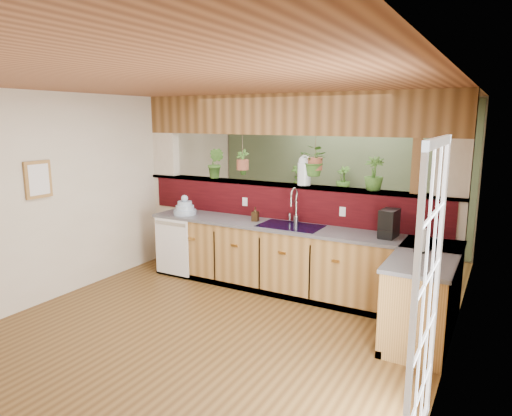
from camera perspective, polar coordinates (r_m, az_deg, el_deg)
The scene contains 28 objects.
ground at distance 5.52m, azimuth -2.58°, elevation -13.15°, with size 4.60×7.00×0.01m, color brown.
ceiling at distance 5.05m, azimuth -2.85°, elevation 14.86°, with size 4.60×7.00×0.01m, color brown.
wall_back at distance 8.28m, azimuth 10.17°, elevation 4.22°, with size 4.60×0.02×2.60m, color beige.
wall_left at distance 6.62m, azimuth -19.92°, elevation 2.03°, with size 0.02×7.00×2.60m, color beige.
wall_right at distance 4.40m, azimuth 23.70°, elevation -2.57°, with size 0.02×7.00×2.60m, color beige.
pass_through_partition at distance 6.30m, azimuth 3.98°, elevation 1.24°, with size 4.60×0.21×2.60m.
pass_through_ledge at distance 6.29m, azimuth 3.77°, elevation 2.87°, with size 4.60×0.21×0.04m, color brown.
header_beam at distance 6.22m, azimuth 3.89°, elevation 11.61°, with size 4.60×0.15×0.55m, color brown.
sage_backwall at distance 8.26m, azimuth 10.12°, elevation 4.21°, with size 4.55×0.02×2.55m, color #526343.
countertop at distance 5.76m, azimuth 9.19°, elevation -7.48°, with size 4.14×1.52×0.90m.
dishwasher at distance 6.69m, azimuth -10.49°, elevation -4.79°, with size 0.58×0.03×0.82m.
navy_sink at distance 5.96m, azimuth 4.33°, elevation -2.99°, with size 0.82×0.50×0.18m.
french_door at distance 3.24m, azimuth 20.47°, elevation -11.72°, with size 0.06×1.02×2.16m, color white.
framed_print at distance 6.07m, azimuth -25.57°, elevation 3.23°, with size 0.04×0.35×0.45m.
faucet at distance 6.03m, azimuth 4.85°, elevation 0.49°, with size 0.22×0.21×0.49m.
dish_stack at distance 6.69m, azimuth -8.88°, elevation -0.05°, with size 0.33×0.33×0.29m.
soap_dispenser at distance 6.18m, azimuth -0.10°, elevation -0.78°, with size 0.09×0.09×0.19m, color #3A2815.
coffee_maker at distance 5.54m, azimuth 16.26°, elevation -2.02°, with size 0.18×0.30×0.33m.
paper_towel at distance 5.05m, azimuth 19.87°, elevation -3.88°, with size 0.13×0.13×0.27m.
glass_jar at distance 6.15m, azimuth 6.05°, elevation 4.72°, with size 0.18×0.18×0.40m.
ledge_plant_left at distance 6.83m, azimuth -5.06°, elevation 5.58°, with size 0.25×0.20×0.45m, color #355F21.
ledge_plant_right at distance 5.85m, azimuth 14.52°, elevation 4.20°, with size 0.24×0.24×0.42m, color #355F21.
hanging_plant_a at distance 6.57m, azimuth -1.69°, elevation 6.76°, with size 0.20×0.17×0.51m.
hanging_plant_b at distance 6.07m, azimuth 7.46°, elevation 7.54°, with size 0.42×0.38×0.53m.
shelving_console at distance 8.21m, azimuth 8.71°, elevation -1.45°, with size 1.60×0.43×1.07m, color black.
shelf_plant_a at distance 8.29m, azimuth 5.17°, elevation 4.05°, with size 0.23×0.16×0.44m, color #355F21.
shelf_plant_b at distance 7.99m, azimuth 10.85°, elevation 3.59°, with size 0.24×0.24×0.44m, color #355F21.
floor_plant at distance 7.50m, azimuth 10.72°, elevation -3.82°, with size 0.65×0.57×0.72m, color #355F21.
Camera 1 is at (2.66, -4.28, 2.27)m, focal length 32.00 mm.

